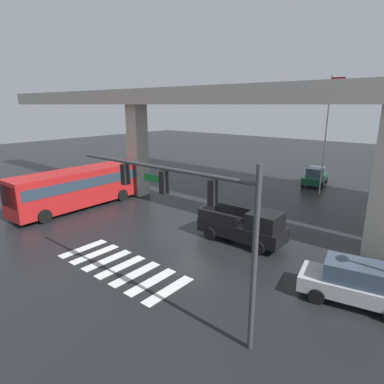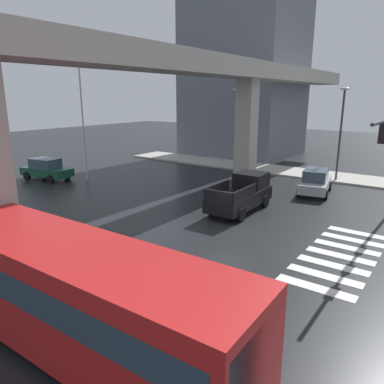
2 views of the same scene
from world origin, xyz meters
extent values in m
plane|color=black|center=(0.00, 0.00, 0.00)|extent=(120.00, 120.00, 0.00)
cube|color=silver|center=(-3.30, -5.76, 0.01)|extent=(0.55, 2.80, 0.01)
cube|color=silver|center=(-2.20, -5.76, 0.01)|extent=(0.55, 2.80, 0.01)
cube|color=silver|center=(-1.10, -5.76, 0.01)|extent=(0.55, 2.80, 0.01)
cube|color=silver|center=(0.00, -5.76, 0.01)|extent=(0.55, 2.80, 0.01)
cube|color=silver|center=(1.10, -5.76, 0.01)|extent=(0.55, 2.80, 0.01)
cube|color=silver|center=(2.20, -5.76, 0.01)|extent=(0.55, 2.80, 0.01)
cube|color=silver|center=(3.30, -5.76, 0.01)|extent=(0.55, 2.80, 0.01)
cube|color=#ADA89E|center=(0.00, 3.89, 8.42)|extent=(57.95, 2.52, 1.20)
cube|color=#ADA89E|center=(9.51, 3.89, 3.91)|extent=(1.30, 1.30, 7.82)
cube|color=#ADA89E|center=(15.67, 2.00, 0.07)|extent=(4.00, 36.00, 0.15)
cube|color=black|center=(2.99, 0.76, 0.78)|extent=(5.14, 2.01, 0.80)
cube|color=black|center=(4.44, 0.79, 1.63)|extent=(1.74, 1.78, 0.90)
cube|color=#3F5160|center=(4.91, 0.80, 1.63)|extent=(0.14, 1.67, 0.77)
cube|color=black|center=(1.82, 1.60, 1.48)|extent=(2.65, 0.16, 0.60)
cube|color=black|center=(1.86, -0.14, 1.48)|extent=(2.65, 0.16, 0.60)
cube|color=black|center=(0.49, 0.70, 1.48)|extent=(0.14, 1.75, 0.60)
cylinder|color=black|center=(4.55, 1.69, 0.38)|extent=(0.77, 0.30, 0.76)
cylinder|color=black|center=(4.59, -0.11, 0.38)|extent=(0.77, 0.30, 0.76)
cylinder|color=black|center=(1.39, 1.62, 0.38)|extent=(0.77, 0.30, 0.76)
cylinder|color=black|center=(1.43, -0.18, 0.38)|extent=(0.77, 0.30, 0.76)
cube|color=red|center=(-10.25, -1.38, 1.64)|extent=(2.74, 10.85, 2.70)
cube|color=#2D3D4C|center=(-10.25, -1.38, 2.11)|extent=(2.77, 10.31, 0.76)
cube|color=#2D3D4C|center=(-10.14, -6.74, 1.98)|extent=(2.25, 0.13, 1.49)
cylinder|color=black|center=(-8.95, -5.14, 0.48)|extent=(0.37, 0.97, 0.96)
cylinder|color=black|center=(-9.10, 1.61, 0.48)|extent=(0.37, 0.97, 0.96)
cube|color=#A8AAAF|center=(9.71, -1.51, 0.64)|extent=(4.55, 2.54, 0.64)
cube|color=#384756|center=(9.61, -1.53, 1.34)|extent=(2.48, 1.89, 0.76)
cylinder|color=black|center=(10.86, -0.41, 0.32)|extent=(0.67, 0.36, 0.64)
cylinder|color=black|center=(11.18, -2.11, 0.32)|extent=(0.67, 0.36, 0.64)
cylinder|color=black|center=(8.24, -0.91, 0.32)|extent=(0.67, 0.36, 0.64)
cylinder|color=black|center=(8.56, -2.61, 0.32)|extent=(0.67, 0.36, 0.64)
cube|color=#14472D|center=(1.34, 17.60, 0.64)|extent=(2.39, 4.52, 0.64)
cube|color=#384756|center=(1.33, 17.70, 1.34)|extent=(1.82, 2.44, 0.76)
cylinder|color=black|center=(2.40, 16.41, 0.32)|extent=(0.33, 0.67, 0.64)
cylinder|color=black|center=(0.69, 16.15, 0.32)|extent=(0.33, 0.67, 0.64)
cylinder|color=black|center=(2.00, 19.05, 0.32)|extent=(0.33, 0.67, 0.64)
cylinder|color=black|center=(0.29, 18.79, 0.32)|extent=(0.33, 0.67, 0.64)
cube|color=black|center=(1.74, -6.53, 5.08)|extent=(0.24, 0.32, 0.84)
sphere|color=red|center=(1.74, -6.53, 5.34)|extent=(0.17, 0.17, 0.17)
cylinder|color=#38383D|center=(14.47, -1.67, 3.50)|extent=(0.16, 0.16, 7.00)
ellipsoid|color=beige|center=(14.47, -1.67, 7.12)|extent=(0.44, 0.70, 0.24)
cylinder|color=#38383D|center=(14.47, 7.60, 3.50)|extent=(0.16, 0.16, 7.00)
ellipsoid|color=beige|center=(14.47, 7.60, 7.12)|extent=(0.44, 0.70, 0.24)
cylinder|color=silver|center=(2.89, 14.52, 5.07)|extent=(0.12, 0.12, 10.14)
cube|color=red|center=(3.44, 14.52, 9.64)|extent=(1.10, 0.04, 0.70)
camera|label=1|loc=(12.00, -14.67, 7.82)|focal=30.18mm
camera|label=2|loc=(-15.33, -9.06, 6.60)|focal=34.20mm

